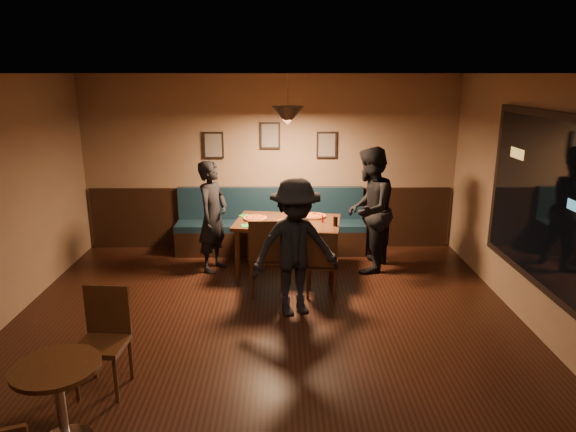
{
  "coord_description": "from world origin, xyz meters",
  "views": [
    {
      "loc": [
        0.18,
        -4.76,
        2.8
      ],
      "look_at": [
        0.26,
        1.94,
        0.95
      ],
      "focal_mm": 32.3,
      "sensor_mm": 36.0,
      "label": 1
    }
  ],
  "objects_px": {
    "diner_right": "(369,210)",
    "cafe_chair_far": "(102,343)",
    "chair_near_left": "(267,255)",
    "diner_front": "(295,248)",
    "tabasco_bottle": "(323,218)",
    "dining_table": "(288,247)",
    "diner_left": "(213,217)",
    "booth_bench": "(270,222)",
    "soda_glass": "(335,221)",
    "cafe_table": "(61,405)",
    "chair_near_right": "(322,262)"
  },
  "relations": [
    {
      "from": "cafe_table",
      "to": "diner_right",
      "type": "bearing_deg",
      "value": 51.48
    },
    {
      "from": "dining_table",
      "to": "diner_right",
      "type": "height_order",
      "value": "diner_right"
    },
    {
      "from": "booth_bench",
      "to": "diner_right",
      "type": "xyz_separation_m",
      "value": [
        1.44,
        -0.8,
        0.41
      ]
    },
    {
      "from": "chair_near_left",
      "to": "diner_left",
      "type": "distance_m",
      "value": 1.21
    },
    {
      "from": "cafe_table",
      "to": "cafe_chair_far",
      "type": "xyz_separation_m",
      "value": [
        0.08,
        0.73,
        0.13
      ]
    },
    {
      "from": "soda_glass",
      "to": "cafe_table",
      "type": "relative_size",
      "value": 0.2
    },
    {
      "from": "diner_front",
      "to": "chair_near_left",
      "type": "bearing_deg",
      "value": 101.22
    },
    {
      "from": "tabasco_bottle",
      "to": "cafe_chair_far",
      "type": "distance_m",
      "value": 3.56
    },
    {
      "from": "diner_right",
      "to": "soda_glass",
      "type": "distance_m",
      "value": 0.65
    },
    {
      "from": "chair_near_left",
      "to": "soda_glass",
      "type": "xyz_separation_m",
      "value": [
        0.92,
        0.45,
        0.33
      ]
    },
    {
      "from": "dining_table",
      "to": "chair_near_right",
      "type": "relative_size",
      "value": 1.62
    },
    {
      "from": "diner_left",
      "to": "soda_glass",
      "type": "relative_size",
      "value": 11.99
    },
    {
      "from": "diner_right",
      "to": "tabasco_bottle",
      "type": "xyz_separation_m",
      "value": [
        -0.69,
        -0.2,
        -0.06
      ]
    },
    {
      "from": "chair_near_right",
      "to": "soda_glass",
      "type": "xyz_separation_m",
      "value": [
        0.21,
        0.5,
        0.4
      ]
    },
    {
      "from": "cafe_chair_far",
      "to": "booth_bench",
      "type": "bearing_deg",
      "value": -106.1
    },
    {
      "from": "booth_bench",
      "to": "chair_near_left",
      "type": "height_order",
      "value": "chair_near_left"
    },
    {
      "from": "dining_table",
      "to": "tabasco_bottle",
      "type": "relative_size",
      "value": 12.45
    },
    {
      "from": "booth_bench",
      "to": "diner_left",
      "type": "xyz_separation_m",
      "value": [
        -0.81,
        -0.77,
        0.31
      ]
    },
    {
      "from": "chair_near_right",
      "to": "diner_front",
      "type": "height_order",
      "value": "diner_front"
    },
    {
      "from": "booth_bench",
      "to": "chair_near_right",
      "type": "distance_m",
      "value": 1.82
    },
    {
      "from": "booth_bench",
      "to": "diner_front",
      "type": "bearing_deg",
      "value": -81.34
    },
    {
      "from": "dining_table",
      "to": "chair_near_left",
      "type": "height_order",
      "value": "chair_near_left"
    },
    {
      "from": "chair_near_right",
      "to": "tabasco_bottle",
      "type": "relative_size",
      "value": 7.68
    },
    {
      "from": "diner_front",
      "to": "soda_glass",
      "type": "distance_m",
      "value": 1.19
    },
    {
      "from": "cafe_chair_far",
      "to": "cafe_table",
      "type": "bearing_deg",
      "value": 88.67
    },
    {
      "from": "chair_near_left",
      "to": "diner_right",
      "type": "xyz_separation_m",
      "value": [
        1.45,
        0.83,
        0.38
      ]
    },
    {
      "from": "diner_front",
      "to": "cafe_table",
      "type": "relative_size",
      "value": 2.39
    },
    {
      "from": "dining_table",
      "to": "cafe_chair_far",
      "type": "relative_size",
      "value": 1.54
    },
    {
      "from": "booth_bench",
      "to": "tabasco_bottle",
      "type": "relative_size",
      "value": 25.54
    },
    {
      "from": "diner_front",
      "to": "cafe_table",
      "type": "xyz_separation_m",
      "value": [
        -1.85,
        -2.29,
        -0.48
      ]
    },
    {
      "from": "dining_table",
      "to": "booth_bench",
      "type": "bearing_deg",
      "value": 114.28
    },
    {
      "from": "chair_near_left",
      "to": "chair_near_right",
      "type": "relative_size",
      "value": 1.16
    },
    {
      "from": "booth_bench",
      "to": "dining_table",
      "type": "distance_m",
      "value": 0.96
    },
    {
      "from": "chair_near_left",
      "to": "diner_front",
      "type": "relative_size",
      "value": 0.63
    },
    {
      "from": "cafe_table",
      "to": "cafe_chair_far",
      "type": "bearing_deg",
      "value": 83.94
    },
    {
      "from": "diner_front",
      "to": "cafe_chair_far",
      "type": "bearing_deg",
      "value": -157.75
    },
    {
      "from": "chair_near_left",
      "to": "soda_glass",
      "type": "height_order",
      "value": "chair_near_left"
    },
    {
      "from": "diner_left",
      "to": "diner_right",
      "type": "relative_size",
      "value": 0.89
    },
    {
      "from": "dining_table",
      "to": "tabasco_bottle",
      "type": "xyz_separation_m",
      "value": [
        0.49,
        -0.09,
        0.45
      ]
    },
    {
      "from": "soda_glass",
      "to": "cafe_table",
      "type": "height_order",
      "value": "soda_glass"
    },
    {
      "from": "booth_bench",
      "to": "cafe_table",
      "type": "bearing_deg",
      "value": -108.57
    },
    {
      "from": "soda_glass",
      "to": "chair_near_right",
      "type": "bearing_deg",
      "value": -112.96
    },
    {
      "from": "booth_bench",
      "to": "cafe_chair_far",
      "type": "height_order",
      "value": "booth_bench"
    },
    {
      "from": "chair_near_left",
      "to": "diner_front",
      "type": "height_order",
      "value": "diner_front"
    },
    {
      "from": "dining_table",
      "to": "diner_left",
      "type": "height_order",
      "value": "diner_left"
    },
    {
      "from": "diner_right",
      "to": "cafe_chair_far",
      "type": "bearing_deg",
      "value": -21.44
    },
    {
      "from": "diner_front",
      "to": "cafe_table",
      "type": "distance_m",
      "value": 2.98
    },
    {
      "from": "diner_left",
      "to": "chair_near_left",
      "type": "bearing_deg",
      "value": -114.56
    },
    {
      "from": "chair_near_left",
      "to": "soda_glass",
      "type": "relative_size",
      "value": 7.75
    },
    {
      "from": "chair_near_left",
      "to": "booth_bench",
      "type": "bearing_deg",
      "value": 87.93
    }
  ]
}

